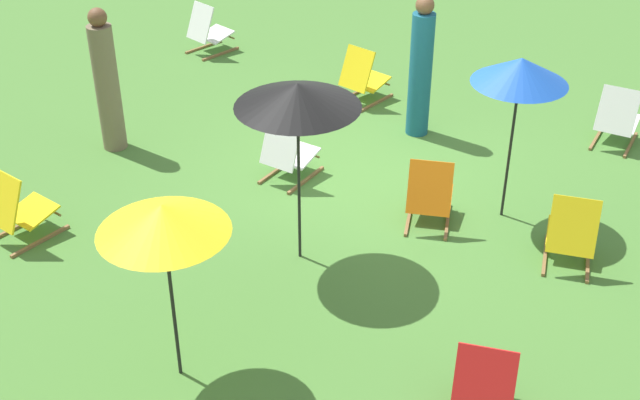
{
  "coord_description": "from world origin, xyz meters",
  "views": [
    {
      "loc": [
        -3.72,
        7.94,
        5.28
      ],
      "look_at": [
        0.0,
        1.2,
        0.5
      ],
      "focal_mm": 47.45,
      "sensor_mm": 36.0,
      "label": 1
    }
  ],
  "objects_px": {
    "deckchair_7": "(208,31)",
    "person_1": "(107,83)",
    "deckchair_11": "(430,195)",
    "deckchair_15": "(18,210)",
    "person_0": "(421,70)",
    "umbrella_2": "(521,71)",
    "umbrella_0": "(163,219)",
    "deckchair_14": "(288,152)",
    "deckchair_2": "(484,388)",
    "deckchair_12": "(363,78)",
    "deckchair_10": "(617,119)",
    "umbrella_1": "(298,95)",
    "deckchair_0": "(571,234)"
  },
  "relations": [
    {
      "from": "deckchair_7",
      "to": "person_1",
      "type": "bearing_deg",
      "value": 119.61
    },
    {
      "from": "deckchair_11",
      "to": "deckchair_15",
      "type": "distance_m",
      "value": 4.5
    },
    {
      "from": "person_0",
      "to": "umbrella_2",
      "type": "bearing_deg",
      "value": 147.87
    },
    {
      "from": "umbrella_0",
      "to": "deckchair_14",
      "type": "bearing_deg",
      "value": -75.16
    },
    {
      "from": "deckchair_2",
      "to": "deckchair_12",
      "type": "relative_size",
      "value": 1.01
    },
    {
      "from": "deckchair_10",
      "to": "deckchair_12",
      "type": "height_order",
      "value": "same"
    },
    {
      "from": "deckchair_11",
      "to": "deckchair_15",
      "type": "bearing_deg",
      "value": 14.77
    },
    {
      "from": "umbrella_2",
      "to": "deckchair_14",
      "type": "bearing_deg",
      "value": 10.44
    },
    {
      "from": "deckchair_15",
      "to": "umbrella_0",
      "type": "xyz_separation_m",
      "value": [
        -2.8,
        0.88,
        1.27
      ]
    },
    {
      "from": "deckchair_14",
      "to": "person_0",
      "type": "bearing_deg",
      "value": -110.47
    },
    {
      "from": "deckchair_7",
      "to": "person_0",
      "type": "relative_size",
      "value": 0.45
    },
    {
      "from": "deckchair_11",
      "to": "umbrella_1",
      "type": "bearing_deg",
      "value": 34.92
    },
    {
      "from": "umbrella_0",
      "to": "person_0",
      "type": "bearing_deg",
      "value": -89.85
    },
    {
      "from": "deckchair_0",
      "to": "deckchair_15",
      "type": "relative_size",
      "value": 1.02
    },
    {
      "from": "deckchair_12",
      "to": "deckchair_2",
      "type": "bearing_deg",
      "value": 138.03
    },
    {
      "from": "deckchair_7",
      "to": "umbrella_0",
      "type": "height_order",
      "value": "umbrella_0"
    },
    {
      "from": "deckchair_0",
      "to": "deckchair_7",
      "type": "height_order",
      "value": "same"
    },
    {
      "from": "deckchair_14",
      "to": "umbrella_1",
      "type": "bearing_deg",
      "value": 129.41
    },
    {
      "from": "umbrella_2",
      "to": "person_0",
      "type": "height_order",
      "value": "umbrella_2"
    },
    {
      "from": "deckchair_7",
      "to": "umbrella_0",
      "type": "bearing_deg",
      "value": 138.89
    },
    {
      "from": "deckchair_7",
      "to": "deckchair_2",
      "type": "bearing_deg",
      "value": 155.76
    },
    {
      "from": "deckchair_12",
      "to": "umbrella_1",
      "type": "relative_size",
      "value": 0.42
    },
    {
      "from": "deckchair_0",
      "to": "deckchair_10",
      "type": "bearing_deg",
      "value": -99.53
    },
    {
      "from": "deckchair_10",
      "to": "umbrella_1",
      "type": "bearing_deg",
      "value": 60.55
    },
    {
      "from": "deckchair_14",
      "to": "person_1",
      "type": "height_order",
      "value": "person_1"
    },
    {
      "from": "deckchair_0",
      "to": "deckchair_15",
      "type": "distance_m",
      "value": 5.89
    },
    {
      "from": "deckchair_2",
      "to": "umbrella_0",
      "type": "relative_size",
      "value": 0.48
    },
    {
      "from": "deckchair_2",
      "to": "umbrella_1",
      "type": "height_order",
      "value": "umbrella_1"
    },
    {
      "from": "deckchair_10",
      "to": "deckchair_7",
      "type": "bearing_deg",
      "value": -0.68
    },
    {
      "from": "deckchair_0",
      "to": "umbrella_0",
      "type": "distance_m",
      "value": 4.38
    },
    {
      "from": "umbrella_1",
      "to": "deckchair_2",
      "type": "bearing_deg",
      "value": 152.21
    },
    {
      "from": "deckchair_11",
      "to": "person_1",
      "type": "relative_size",
      "value": 0.46
    },
    {
      "from": "deckchair_0",
      "to": "deckchair_15",
      "type": "xyz_separation_m",
      "value": [
        5.37,
        2.43,
        0.0
      ]
    },
    {
      "from": "deckchair_15",
      "to": "umbrella_0",
      "type": "relative_size",
      "value": 0.47
    },
    {
      "from": "umbrella_0",
      "to": "person_0",
      "type": "distance_m",
      "value": 5.37
    },
    {
      "from": "deckchair_12",
      "to": "person_0",
      "type": "distance_m",
      "value": 1.33
    },
    {
      "from": "deckchair_11",
      "to": "person_0",
      "type": "bearing_deg",
      "value": -81.27
    },
    {
      "from": "deckchair_2",
      "to": "person_1",
      "type": "distance_m",
      "value": 6.3
    },
    {
      "from": "deckchair_2",
      "to": "deckchair_11",
      "type": "distance_m",
      "value": 2.99
    },
    {
      "from": "deckchair_12",
      "to": "umbrella_1",
      "type": "xyz_separation_m",
      "value": [
        -1.14,
        3.8,
        1.51
      ]
    },
    {
      "from": "deckchair_15",
      "to": "deckchair_0",
      "type": "bearing_deg",
      "value": -146.46
    },
    {
      "from": "deckchair_2",
      "to": "person_0",
      "type": "height_order",
      "value": "person_0"
    },
    {
      "from": "person_1",
      "to": "umbrella_1",
      "type": "bearing_deg",
      "value": -154.76
    },
    {
      "from": "deckchair_10",
      "to": "umbrella_2",
      "type": "relative_size",
      "value": 0.43
    },
    {
      "from": "umbrella_0",
      "to": "umbrella_2",
      "type": "height_order",
      "value": "umbrella_2"
    },
    {
      "from": "deckchair_10",
      "to": "deckchair_12",
      "type": "bearing_deg",
      "value": 6.45
    },
    {
      "from": "deckchair_14",
      "to": "person_0",
      "type": "distance_m",
      "value": 2.18
    },
    {
      "from": "deckchair_12",
      "to": "deckchair_15",
      "type": "height_order",
      "value": "same"
    },
    {
      "from": "umbrella_0",
      "to": "umbrella_1",
      "type": "height_order",
      "value": "umbrella_1"
    },
    {
      "from": "deckchair_12",
      "to": "umbrella_1",
      "type": "bearing_deg",
      "value": 119.39
    }
  ]
}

